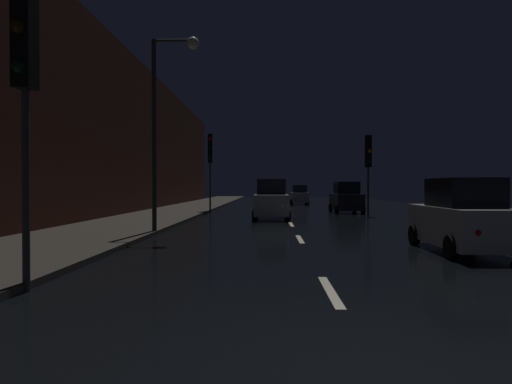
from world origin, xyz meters
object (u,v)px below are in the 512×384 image
at_px(traffic_light_near_left, 24,58).
at_px(traffic_light_far_right, 368,157).
at_px(car_distant_taillights, 299,196).
at_px(car_parked_right_near, 462,218).
at_px(car_parked_right_far, 346,199).
at_px(streetlamp_overhead, 167,104).
at_px(traffic_light_far_left, 210,155).
at_px(car_approaching_headlights, 271,201).

bearing_deg(traffic_light_near_left, traffic_light_far_right, 152.71).
bearing_deg(car_distant_taillights, car_parked_right_near, -175.93).
distance_m(car_parked_right_far, car_parked_right_near, 17.47).
relative_size(traffic_light_near_left, car_parked_right_far, 1.29).
distance_m(traffic_light_near_left, streetlamp_overhead, 8.51).
distance_m(streetlamp_overhead, car_parked_right_near, 10.26).
height_order(traffic_light_near_left, streetlamp_overhead, streetlamp_overhead).
height_order(car_parked_right_far, car_parked_right_near, car_parked_right_far).
relative_size(traffic_light_near_left, traffic_light_far_left, 1.00).
distance_m(traffic_light_far_left, car_parked_right_far, 9.49).
relative_size(traffic_light_near_left, traffic_light_far_right, 1.09).
xyz_separation_m(traffic_light_near_left, car_approaching_headlights, (4.12, 16.59, -2.86)).
bearing_deg(car_distant_taillights, traffic_light_far_left, 153.53).
bearing_deg(car_parked_right_near, car_approaching_headlights, 22.89).
xyz_separation_m(streetlamp_overhead, car_distant_taillights, (6.58, 27.06, -3.84)).
height_order(traffic_light_near_left, car_parked_right_far, traffic_light_near_left).
relative_size(traffic_light_far_left, streetlamp_overhead, 0.74).
relative_size(streetlamp_overhead, car_approaching_headlights, 1.67).
bearing_deg(streetlamp_overhead, car_parked_right_near, -23.07).
bearing_deg(streetlamp_overhead, traffic_light_near_left, -92.47).
relative_size(traffic_light_far_left, car_approaching_headlights, 1.23).
bearing_deg(streetlamp_overhead, car_approaching_headlights, 65.20).
height_order(streetlamp_overhead, car_approaching_headlights, streetlamp_overhead).
bearing_deg(car_parked_right_near, car_distant_taillights, 4.07).
height_order(car_approaching_headlights, car_parked_right_near, car_approaching_headlights).
bearing_deg(car_parked_right_near, streetlamp_overhead, 66.93).
height_order(traffic_light_far_right, streetlamp_overhead, streetlamp_overhead).
bearing_deg(traffic_light_far_left, car_parked_right_near, 20.45).
distance_m(traffic_light_far_left, streetlamp_overhead, 13.35).
bearing_deg(car_distant_taillights, traffic_light_far_right, -169.57).
height_order(traffic_light_near_left, car_parked_right_near, traffic_light_near_left).
distance_m(traffic_light_far_right, streetlamp_overhead, 14.47).
xyz_separation_m(car_approaching_headlights, car_parked_right_far, (5.01, 5.60, -0.04)).
distance_m(traffic_light_near_left, car_parked_right_near, 10.69).
height_order(traffic_light_far_left, car_parked_right_far, traffic_light_far_left).
xyz_separation_m(traffic_light_near_left, traffic_light_far_right, (9.94, 19.24, -0.36)).
bearing_deg(traffic_light_far_left, car_distant_taillights, 146.07).
relative_size(streetlamp_overhead, car_parked_right_near, 1.81).
distance_m(traffic_light_far_right, traffic_light_far_left, 10.16).
bearing_deg(car_parked_right_far, car_approaching_headlights, 138.16).
xyz_separation_m(streetlamp_overhead, car_approaching_headlights, (3.76, 8.14, -3.71)).
bearing_deg(traffic_light_far_right, car_parked_right_far, -176.62).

